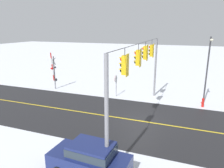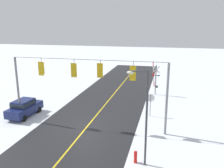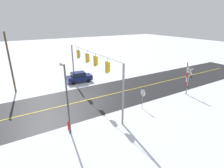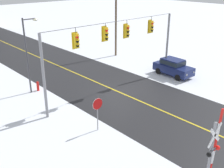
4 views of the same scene
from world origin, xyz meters
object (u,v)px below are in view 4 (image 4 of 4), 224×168
(stop_sign, at_px, (98,107))
(parked_car_navy, at_px, (173,67))
(streetlamp_near, at_px, (28,49))
(utility_pole, at_px, (116,21))
(fire_hydrant, at_px, (38,86))
(railroad_crossing, at_px, (211,156))

(stop_sign, bearing_deg, parked_car_navy, 13.63)
(streetlamp_near, relative_size, utility_pole, 0.77)
(fire_hydrant, bearing_deg, utility_pole, 15.71)
(streetlamp_near, bearing_deg, fire_hydrant, -9.56)
(railroad_crossing, bearing_deg, streetlamp_near, 90.65)
(stop_sign, height_order, fire_hydrant, stop_sign)
(stop_sign, height_order, railroad_crossing, railroad_crossing)
(fire_hydrant, xyz_separation_m, utility_pole, (12.97, 3.65, 3.87))
(stop_sign, distance_m, parked_car_navy, 12.89)
(parked_car_navy, distance_m, streetlamp_near, 14.28)
(railroad_crossing, height_order, parked_car_navy, railroad_crossing)
(streetlamp_near, distance_m, fire_hydrant, 3.48)
(railroad_crossing, height_order, fire_hydrant, railroad_crossing)
(stop_sign, relative_size, railroad_crossing, 0.52)
(parked_car_navy, distance_m, utility_pole, 10.02)
(fire_hydrant, bearing_deg, parked_car_navy, -25.17)
(stop_sign, relative_size, utility_pole, 0.28)
(stop_sign, bearing_deg, fire_hydrant, 88.36)
(utility_pole, bearing_deg, fire_hydrant, -164.29)
(stop_sign, bearing_deg, streetlamp_near, 91.19)
(streetlamp_near, height_order, utility_pole, utility_pole)
(stop_sign, height_order, utility_pole, utility_pole)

